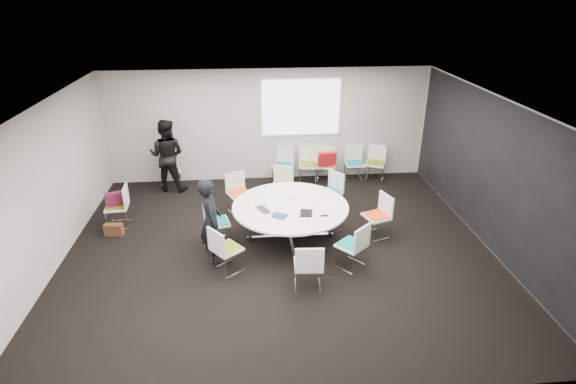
{
  "coord_description": "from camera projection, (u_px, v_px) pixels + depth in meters",
  "views": [
    {
      "loc": [
        -0.5,
        -7.34,
        4.61
      ],
      "look_at": [
        0.2,
        0.4,
        1.0
      ],
      "focal_mm": 28.0,
      "sensor_mm": 36.0,
      "label": 1
    }
  ],
  "objects": [
    {
      "name": "room_shell",
      "position": [
        284.0,
        181.0,
        8.03
      ],
      "size": [
        8.08,
        7.08,
        2.88
      ],
      "color": "black",
      "rests_on": "ground"
    },
    {
      "name": "conference_table",
      "position": [
        290.0,
        214.0,
        8.73
      ],
      "size": [
        2.25,
        2.25,
        0.73
      ],
      "color": "silver",
      "rests_on": "ground"
    },
    {
      "name": "projection_screen",
      "position": [
        301.0,
        108.0,
        11.02
      ],
      "size": [
        1.9,
        0.03,
        1.35
      ],
      "primitive_type": "cube",
      "color": "white",
      "rests_on": "room_shell"
    },
    {
      "name": "chair_ring_a",
      "position": [
        376.0,
        224.0,
        8.93
      ],
      "size": [
        0.57,
        0.58,
        0.88
      ],
      "rotation": [
        0.0,
        0.0,
        1.9
      ],
      "color": "silver",
      "rests_on": "ground"
    },
    {
      "name": "chair_ring_b",
      "position": [
        329.0,
        199.0,
        9.94
      ],
      "size": [
        0.63,
        0.63,
        0.88
      ],
      "rotation": [
        0.0,
        0.0,
        2.18
      ],
      "color": "silver",
      "rests_on": "ground"
    },
    {
      "name": "chair_ring_c",
      "position": [
        282.0,
        193.0,
        10.22
      ],
      "size": [
        0.58,
        0.58,
        0.88
      ],
      "rotation": [
        0.0,
        0.0,
        2.8
      ],
      "color": "silver",
      "rests_on": "ground"
    },
    {
      "name": "chair_ring_d",
      "position": [
        240.0,
        201.0,
        9.88
      ],
      "size": [
        0.61,
        0.6,
        0.88
      ],
      "rotation": [
        0.0,
        0.0,
        3.59
      ],
      "color": "silver",
      "rests_on": "ground"
    },
    {
      "name": "chair_ring_e",
      "position": [
        217.0,
        230.0,
        8.7
      ],
      "size": [
        0.54,
        0.55,
        0.88
      ],
      "rotation": [
        0.0,
        0.0,
        4.95
      ],
      "color": "silver",
      "rests_on": "ground"
    },
    {
      "name": "chair_ring_f",
      "position": [
        227.0,
        257.0,
        7.83
      ],
      "size": [
        0.64,
        0.64,
        0.88
      ],
      "rotation": [
        0.0,
        0.0,
        5.39
      ],
      "color": "silver",
      "rests_on": "ground"
    },
    {
      "name": "chair_ring_g",
      "position": [
        308.0,
        274.0,
        7.39
      ],
      "size": [
        0.49,
        0.48,
        0.88
      ],
      "rotation": [
        0.0,
        0.0,
        6.22
      ],
      "color": "silver",
      "rests_on": "ground"
    },
    {
      "name": "chair_ring_h",
      "position": [
        352.0,
        253.0,
        7.94
      ],
      "size": [
        0.64,
        0.64,
        0.88
      ],
      "rotation": [
        0.0,
        0.0,
        7.01
      ],
      "color": "silver",
      "rests_on": "ground"
    },
    {
      "name": "chair_back_a",
      "position": [
        283.0,
        172.0,
        11.38
      ],
      "size": [
        0.6,
        0.59,
        0.88
      ],
      "rotation": [
        0.0,
        0.0,
        2.75
      ],
      "color": "silver",
      "rests_on": "ground"
    },
    {
      "name": "chair_back_b",
      "position": [
        308.0,
        171.0,
        11.43
      ],
      "size": [
        0.5,
        0.49,
        0.88
      ],
      "rotation": [
        0.0,
        0.0,
        3.04
      ],
      "color": "silver",
      "rests_on": "ground"
    },
    {
      "name": "chair_back_c",
      "position": [
        325.0,
        171.0,
        11.42
      ],
      "size": [
        0.56,
        0.55,
        0.88
      ],
      "rotation": [
        0.0,
        0.0,
        2.88
      ],
      "color": "silver",
      "rests_on": "ground"
    },
    {
      "name": "chair_back_d",
      "position": [
        354.0,
        170.0,
        11.53
      ],
      "size": [
        0.48,
        0.47,
        0.88
      ],
      "rotation": [
        0.0,
        0.0,
        3.09
      ],
      "color": "silver",
      "rests_on": "ground"
    },
    {
      "name": "chair_back_e",
      "position": [
        375.0,
        170.0,
        11.53
      ],
      "size": [
        0.6,
        0.6,
        0.88
      ],
      "rotation": [
        0.0,
        0.0,
        2.71
      ],
      "color": "silver",
      "rests_on": "ground"
    },
    {
      "name": "chair_spare_left",
      "position": [
        119.0,
        214.0,
        9.31
      ],
      "size": [
        0.48,
        0.49,
        0.88
      ],
      "rotation": [
        0.0,
        0.0,
        1.65
      ],
      "color": "silver",
      "rests_on": "ground"
    },
    {
      "name": "chair_person_back",
      "position": [
        171.0,
        176.0,
        11.14
      ],
      "size": [
        0.58,
        0.57,
        0.88
      ],
      "rotation": [
        0.0,
        0.0,
        3.46
      ],
      "color": "silver",
      "rests_on": "ground"
    },
    {
      "name": "person_main",
      "position": [
        211.0,
        221.0,
        7.95
      ],
      "size": [
        0.5,
        0.65,
        1.6
      ],
      "primitive_type": "imported",
      "rotation": [
        0.0,
        0.0,
        1.8
      ],
      "color": "black",
      "rests_on": "ground"
    },
    {
      "name": "person_back",
      "position": [
        167.0,
        155.0,
        10.73
      ],
      "size": [
        0.98,
        0.83,
        1.77
      ],
      "primitive_type": "imported",
      "rotation": [
        0.0,
        0.0,
        2.94
      ],
      "color": "black",
      "rests_on": "ground"
    },
    {
      "name": "laptop",
      "position": [
        266.0,
        209.0,
        8.49
      ],
      "size": [
        0.37,
        0.42,
        0.03
      ],
      "primitive_type": "imported",
      "rotation": [
        0.0,
        0.0,
        2.11
      ],
      "color": "#333338",
      "rests_on": "conference_table"
    },
    {
      "name": "laptop_lid",
      "position": [
        266.0,
        199.0,
        8.62
      ],
      "size": [
        0.02,
        0.3,
        0.22
      ],
      "primitive_type": "cube",
      "rotation": [
        0.0,
        0.0,
        1.54
      ],
      "color": "silver",
      "rests_on": "conference_table"
    },
    {
      "name": "notebook_black",
      "position": [
        306.0,
        213.0,
        8.34
      ],
      "size": [
        0.26,
        0.33,
        0.02
      ],
      "primitive_type": "cube",
      "rotation": [
        0.0,
        0.0,
        -0.16
      ],
      "color": "black",
      "rests_on": "conference_table"
    },
    {
      "name": "tablet_folio",
      "position": [
        279.0,
        216.0,
        8.24
      ],
      "size": [
        0.33,
        0.31,
        0.03
      ],
      "primitive_type": "cube",
      "rotation": [
        0.0,
        0.0,
        -0.59
      ],
      "color": "navy",
      "rests_on": "conference_table"
    },
    {
      "name": "papers_right",
      "position": [
        312.0,
        201.0,
        8.81
      ],
      "size": [
        0.37,
        0.34,
        0.0
      ],
      "primitive_type": "cube",
      "rotation": [
        0.0,
        0.0,
        0.55
      ],
      "color": "white",
      "rests_on": "conference_table"
    },
    {
      "name": "papers_front",
      "position": [
        328.0,
        206.0,
        8.64
      ],
      "size": [
        0.31,
        0.22,
        0.0
      ],
      "primitive_type": "cube",
      "rotation": [
        0.0,
        0.0,
        0.04
      ],
      "color": "white",
      "rests_on": "conference_table"
    },
    {
      "name": "cup",
      "position": [
        291.0,
        198.0,
        8.84
      ],
      "size": [
        0.08,
        0.08,
        0.09
      ],
      "primitive_type": "cylinder",
      "color": "white",
      "rests_on": "conference_table"
    },
    {
      "name": "phone",
      "position": [
        324.0,
        216.0,
        8.26
      ],
      "size": [
        0.14,
        0.07,
        0.01
      ],
      "primitive_type": "cube",
      "rotation": [
        0.0,
        0.0,
        -0.01
      ],
      "color": "black",
      "rests_on": "conference_table"
    },
    {
      "name": "maroon_bag",
      "position": [
        116.0,
        199.0,
        9.17
      ],
      "size": [
        0.42,
        0.28,
        0.28
      ],
      "primitive_type": "cube",
      "rotation": [
        0.0,
        0.0,
        0.39
      ],
      "color": "#4F1529",
      "rests_on": "chair_spare_left"
    },
    {
      "name": "brown_bag",
      "position": [
        114.0,
        230.0,
        9.03
      ],
      "size": [
        0.37,
        0.19,
        0.24
      ],
      "primitive_type": "cube",
      "rotation": [
        0.0,
        0.0,
        -0.08
      ],
      "color": "#4A2D17",
      "rests_on": "ground"
    },
    {
      "name": "red_jacket",
      "position": [
        327.0,
        159.0,
        11.04
      ],
      "size": [
        0.46,
        0.21,
        0.36
      ],
      "primitive_type": "cube",
      "rotation": [
        0.17,
        0.0,
        0.12
      ],
      "color": "#A4141A",
      "rests_on": "chair_back_c"
    }
  ]
}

